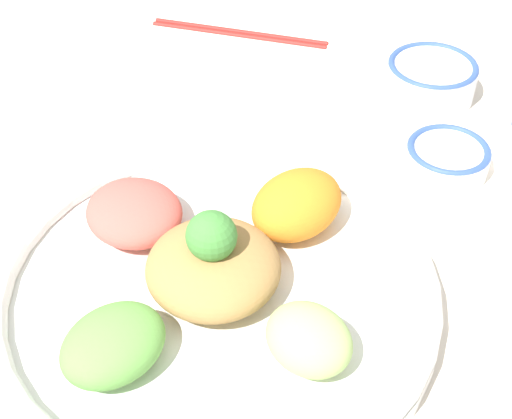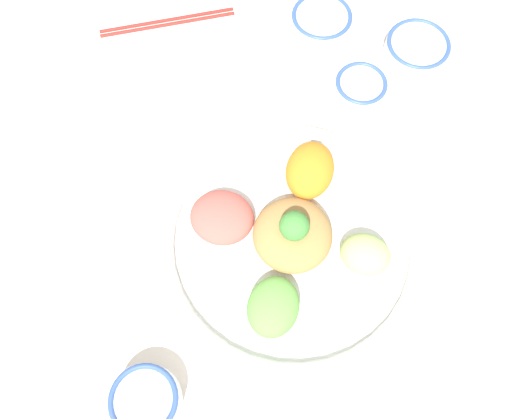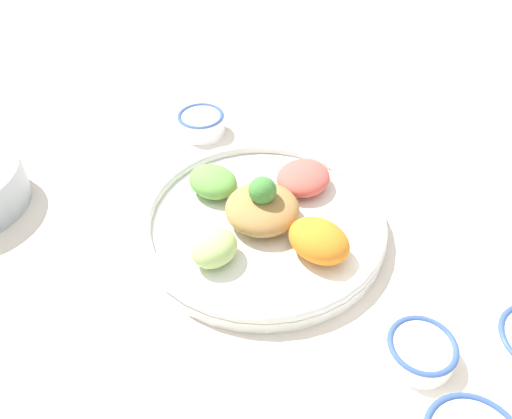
# 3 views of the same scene
# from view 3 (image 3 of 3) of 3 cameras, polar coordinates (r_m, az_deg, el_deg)

# --- Properties ---
(ground_plane) EXTENTS (2.40, 2.40, 0.00)m
(ground_plane) POSITION_cam_3_polar(r_m,az_deg,el_deg) (0.74, 2.26, -4.55)
(ground_plane) COLOR silver
(salad_platter) EXTENTS (0.37, 0.37, 0.10)m
(salad_platter) POSITION_cam_3_polar(r_m,az_deg,el_deg) (0.75, 0.86, -1.02)
(salad_platter) COLOR white
(salad_platter) RESTS_ON ground_plane
(rice_bowl_blue) EXTENTS (0.08, 0.08, 0.03)m
(rice_bowl_blue) POSITION_cam_3_polar(r_m,az_deg,el_deg) (0.65, 18.32, -14.99)
(rice_bowl_blue) COLOR white
(rice_bowl_blue) RESTS_ON ground_plane
(sauce_bowl_dark) EXTENTS (0.09, 0.09, 0.04)m
(sauce_bowl_dark) POSITION_cam_3_polar(r_m,az_deg,el_deg) (0.96, -6.27, 9.85)
(sauce_bowl_dark) COLOR white
(sauce_bowl_dark) RESTS_ON ground_plane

